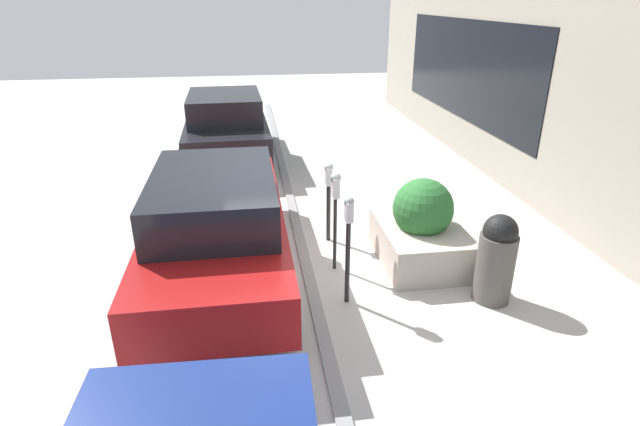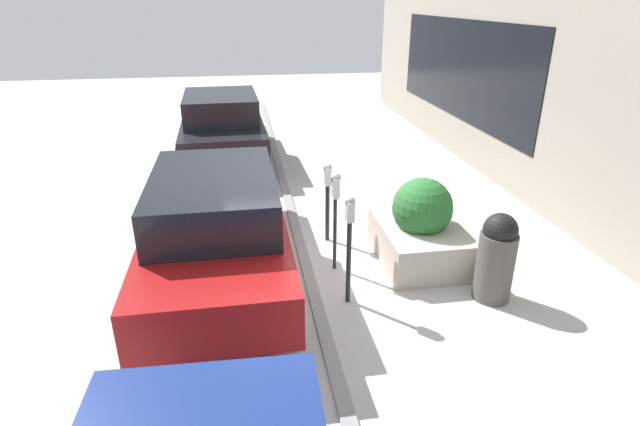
# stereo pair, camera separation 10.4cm
# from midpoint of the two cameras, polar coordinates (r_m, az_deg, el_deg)

# --- Properties ---
(ground_plane) EXTENTS (40.00, 40.00, 0.00)m
(ground_plane) POSITION_cam_midpoint_polar(r_m,az_deg,el_deg) (7.33, -0.44, -6.55)
(ground_plane) COLOR beige
(curb_strip) EXTENTS (24.50, 0.16, 0.04)m
(curb_strip) POSITION_cam_midpoint_polar(r_m,az_deg,el_deg) (7.32, -1.07, -6.46)
(curb_strip) COLOR gray
(curb_strip) RESTS_ON ground_plane
(building_facade) EXTENTS (24.50, 0.17, 3.77)m
(building_facade) POSITION_cam_midpoint_polar(r_m,az_deg,el_deg) (8.43, 31.54, 7.87)
(building_facade) COLOR #9E9384
(building_facade) RESTS_ON ground_plane
(parking_meter_nearest) EXTENTS (0.15, 0.13, 1.47)m
(parking_meter_nearest) POSITION_cam_midpoint_polar(r_m,az_deg,el_deg) (6.17, 3.74, -2.26)
(parking_meter_nearest) COLOR #232326
(parking_meter_nearest) RESTS_ON ground_plane
(parking_meter_second) EXTENTS (0.18, 0.15, 1.48)m
(parking_meter_second) POSITION_cam_midpoint_polar(r_m,az_deg,el_deg) (6.90, 2.20, 1.78)
(parking_meter_second) COLOR #232326
(parking_meter_second) RESTS_ON ground_plane
(parking_meter_middle) EXTENTS (0.16, 0.14, 1.31)m
(parking_meter_middle) POSITION_cam_midpoint_polar(r_m,az_deg,el_deg) (7.85, 1.37, 2.77)
(parking_meter_middle) COLOR #232326
(parking_meter_middle) RESTS_ON ground_plane
(planter_box) EXTENTS (1.62, 1.18, 1.30)m
(planter_box) POSITION_cam_midpoint_polar(r_m,az_deg,el_deg) (7.52, 11.86, -1.95)
(planter_box) COLOR #B2A899
(planter_box) RESTS_ON ground_plane
(parked_car_middle) EXTENTS (4.74, 1.87, 1.56)m
(parked_car_middle) POSITION_cam_midpoint_polar(r_m,az_deg,el_deg) (7.00, -11.28, -1.01)
(parked_car_middle) COLOR maroon
(parked_car_middle) RESTS_ON ground_plane
(parked_car_rear) EXTENTS (4.33, 2.00, 1.62)m
(parked_car_rear) POSITION_cam_midpoint_polar(r_m,az_deg,el_deg) (12.31, -10.42, 9.83)
(parked_car_rear) COLOR black
(parked_car_rear) RESTS_ON ground_plane
(trash_bin) EXTENTS (0.48, 0.48, 1.20)m
(trash_bin) POSITION_cam_midpoint_polar(r_m,az_deg,el_deg) (6.79, 19.91, -4.87)
(trash_bin) COLOR #514C47
(trash_bin) RESTS_ON ground_plane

